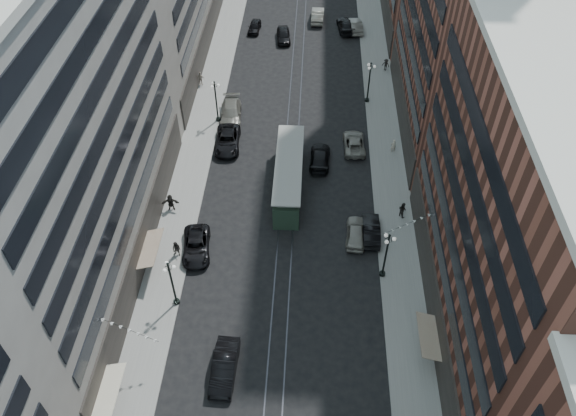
% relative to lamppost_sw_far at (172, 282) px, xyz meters
% --- Properties ---
extents(ground, '(220.00, 220.00, 0.00)m').
position_rel_lamppost_sw_far_xyz_m(ground, '(9.20, 32.00, -3.10)').
color(ground, black).
rests_on(ground, ground).
extents(sidewalk_west, '(4.00, 180.00, 0.15)m').
position_rel_lamppost_sw_far_xyz_m(sidewalk_west, '(-1.80, 42.00, -3.02)').
color(sidewalk_west, gray).
rests_on(sidewalk_west, ground).
extents(sidewalk_east, '(4.00, 180.00, 0.15)m').
position_rel_lamppost_sw_far_xyz_m(sidewalk_east, '(20.20, 42.00, -3.02)').
color(sidewalk_east, gray).
rests_on(sidewalk_east, ground).
extents(rail_west, '(0.12, 180.00, 0.02)m').
position_rel_lamppost_sw_far_xyz_m(rail_west, '(8.50, 42.00, -3.09)').
color(rail_west, '#2D2D33').
rests_on(rail_west, ground).
extents(rail_east, '(0.12, 180.00, 0.02)m').
position_rel_lamppost_sw_far_xyz_m(rail_east, '(9.90, 42.00, -3.09)').
color(rail_east, '#2D2D33').
rests_on(rail_east, ground).
extents(building_west_mid, '(8.00, 36.00, 28.00)m').
position_rel_lamppost_sw_far_xyz_m(building_west_mid, '(-7.80, 5.00, 10.90)').
color(building_west_mid, gray).
rests_on(building_west_mid, ground).
extents(building_east_mid, '(8.00, 30.00, 24.00)m').
position_rel_lamppost_sw_far_xyz_m(building_east_mid, '(26.20, -0.00, 8.90)').
color(building_east_mid, brown).
rests_on(building_east_mid, ground).
extents(lamppost_sw_far, '(1.03, 1.14, 5.52)m').
position_rel_lamppost_sw_far_xyz_m(lamppost_sw_far, '(0.00, 0.00, 0.00)').
color(lamppost_sw_far, black).
rests_on(lamppost_sw_far, sidewalk_west).
extents(lamppost_sw_mid, '(1.03, 1.14, 5.52)m').
position_rel_lamppost_sw_far_xyz_m(lamppost_sw_mid, '(0.00, 27.00, 0.00)').
color(lamppost_sw_mid, black).
rests_on(lamppost_sw_mid, sidewalk_west).
extents(lamppost_se_far, '(1.03, 1.14, 5.52)m').
position_rel_lamppost_sw_far_xyz_m(lamppost_se_far, '(18.40, 4.00, 0.00)').
color(lamppost_se_far, black).
rests_on(lamppost_se_far, sidewalk_east).
extents(lamppost_se_mid, '(1.03, 1.14, 5.52)m').
position_rel_lamppost_sw_far_xyz_m(lamppost_se_mid, '(18.40, 32.00, 0.00)').
color(lamppost_se_mid, black).
rests_on(lamppost_se_mid, sidewalk_east).
extents(streetcar, '(2.81, 12.72, 3.52)m').
position_rel_lamppost_sw_far_xyz_m(streetcar, '(9.20, 15.53, -1.47)').
color(streetcar, '#273E2D').
rests_on(streetcar, ground).
extents(car_2, '(3.18, 5.72, 1.51)m').
position_rel_lamppost_sw_far_xyz_m(car_2, '(0.80, 6.11, -2.34)').
color(car_2, black).
rests_on(car_2, ground).
extents(car_5, '(2.00, 5.31, 1.73)m').
position_rel_lamppost_sw_far_xyz_m(car_5, '(5.13, -6.43, -2.23)').
color(car_5, black).
rests_on(car_5, ground).
extents(pedestrian_2, '(0.96, 0.70, 1.78)m').
position_rel_lamppost_sw_far_xyz_m(pedestrian_2, '(-0.92, 5.41, -2.06)').
color(pedestrian_2, black).
rests_on(pedestrian_2, sidewalk_west).
extents(car_7, '(3.06, 6.08, 1.65)m').
position_rel_lamppost_sw_far_xyz_m(car_7, '(1.79, 22.26, -2.27)').
color(car_7, black).
rests_on(car_7, ground).
extents(car_8, '(2.95, 6.28, 1.77)m').
position_rel_lamppost_sw_far_xyz_m(car_8, '(1.54, 27.61, -2.21)').
color(car_8, slate).
rests_on(car_8, ground).
extents(car_9, '(1.97, 4.20, 1.39)m').
position_rel_lamppost_sw_far_xyz_m(car_9, '(2.40, 49.89, -2.40)').
color(car_9, black).
rests_on(car_9, ground).
extents(car_10, '(1.71, 4.74, 1.55)m').
position_rel_lamppost_sw_far_xyz_m(car_10, '(17.60, 8.98, -2.32)').
color(car_10, black).
rests_on(car_10, ground).
extents(car_11, '(2.54, 5.20, 1.42)m').
position_rel_lamppost_sw_far_xyz_m(car_11, '(16.40, 22.64, -2.38)').
color(car_11, gray).
rests_on(car_11, ground).
extents(car_12, '(2.92, 5.79, 1.61)m').
position_rel_lamppost_sw_far_xyz_m(car_12, '(16.11, 50.78, -2.29)').
color(car_12, black).
rests_on(car_12, ground).
extents(car_13, '(2.39, 4.95, 1.63)m').
position_rel_lamppost_sw_far_xyz_m(car_13, '(6.91, 47.29, -2.28)').
color(car_13, black).
rests_on(car_13, ground).
extents(car_14, '(2.00, 5.34, 1.74)m').
position_rel_lamppost_sw_far_xyz_m(car_14, '(11.85, 53.64, -2.23)').
color(car_14, slate).
rests_on(car_14, ground).
extents(pedestrian_5, '(1.82, 0.71, 1.91)m').
position_rel_lamppost_sw_far_xyz_m(pedestrian_5, '(-2.70, 11.54, -1.99)').
color(pedestrian_5, black).
rests_on(pedestrian_5, sidewalk_west).
extents(pedestrian_6, '(1.16, 0.63, 1.89)m').
position_rel_lamppost_sw_far_xyz_m(pedestrian_6, '(-3.30, 34.65, -2.00)').
color(pedestrian_6, '#A79B8A').
rests_on(pedestrian_6, sidewalk_west).
extents(pedestrian_7, '(0.91, 0.97, 1.77)m').
position_rel_lamppost_sw_far_xyz_m(pedestrian_7, '(20.88, 11.73, -2.06)').
color(pedestrian_7, black).
rests_on(pedestrian_7, sidewalk_east).
extents(pedestrian_8, '(0.66, 0.49, 1.65)m').
position_rel_lamppost_sw_far_xyz_m(pedestrian_8, '(20.84, 22.04, -2.12)').
color(pedestrian_8, beige).
rests_on(pedestrian_8, sidewalk_east).
extents(pedestrian_9, '(1.16, 0.84, 1.65)m').
position_rel_lamppost_sw_far_xyz_m(pedestrian_9, '(21.26, 39.52, -2.12)').
color(pedestrian_9, black).
rests_on(pedestrian_9, sidewalk_east).
extents(car_extra_0, '(2.15, 4.71, 1.57)m').
position_rel_lamppost_sw_far_xyz_m(car_extra_0, '(16.08, 8.59, -2.31)').
color(car_extra_0, gray).
rests_on(car_extra_0, ground).
extents(car_extra_1, '(2.38, 5.43, 1.55)m').
position_rel_lamppost_sw_far_xyz_m(car_extra_1, '(12.49, 19.83, -2.32)').
color(car_extra_1, black).
rests_on(car_extra_1, ground).
extents(car_extra_2, '(2.15, 5.06, 1.62)m').
position_rel_lamppost_sw_far_xyz_m(car_extra_2, '(17.60, 50.68, -2.28)').
color(car_extra_2, slate).
rests_on(car_extra_2, ground).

